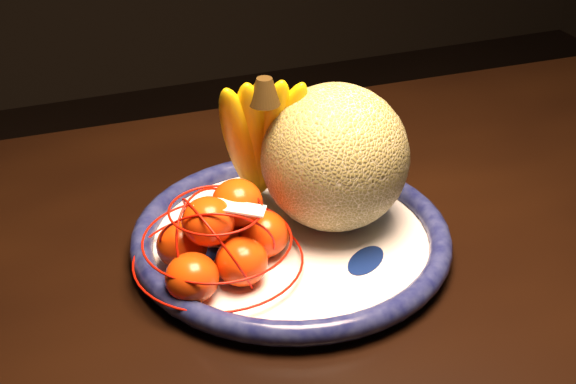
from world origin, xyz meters
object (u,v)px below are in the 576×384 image
object	(u,v)px
dining_table	(454,299)
cantaloupe	(335,157)
banana_bunch	(260,135)
mandarin_bag	(221,239)
fruit_bowl	(291,238)

from	to	relation	value
dining_table	cantaloupe	size ratio (longest dim) A/B	9.10
banana_bunch	cantaloupe	bearing A→B (deg)	-27.93
cantaloupe	mandarin_bag	size ratio (longest dim) A/B	0.72
dining_table	mandarin_bag	xyz separation A→B (m)	(-0.28, 0.04, 0.13)
fruit_bowl	mandarin_bag	bearing A→B (deg)	-165.41
fruit_bowl	dining_table	bearing A→B (deg)	-18.17
fruit_bowl	banana_bunch	xyz separation A→B (m)	(-0.01, 0.07, 0.10)
cantaloupe	banana_bunch	size ratio (longest dim) A/B	0.85
banana_bunch	mandarin_bag	xyz separation A→B (m)	(-0.08, -0.10, -0.06)
banana_bunch	mandarin_bag	bearing A→B (deg)	-119.50
mandarin_bag	banana_bunch	bearing A→B (deg)	50.52
dining_table	mandarin_bag	bearing A→B (deg)	173.35
fruit_bowl	mandarin_bag	size ratio (longest dim) A/B	1.56
fruit_bowl	mandarin_bag	xyz separation A→B (m)	(-0.09, -0.02, 0.03)
cantaloupe	banana_bunch	distance (m)	0.09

